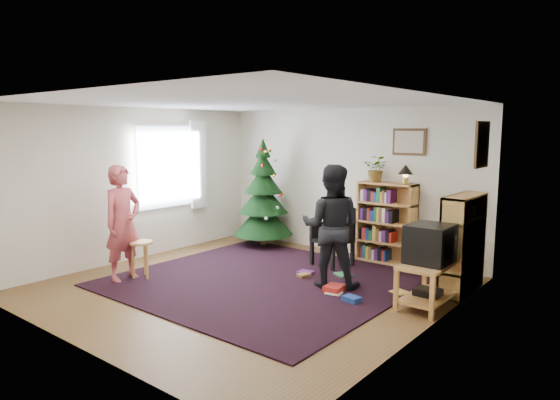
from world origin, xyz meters
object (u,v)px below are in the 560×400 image
Objects in this scene: picture_right at (482,145)px; christmas_tree at (263,201)px; armchair at (336,234)px; person_standing at (123,223)px; picture_back at (409,142)px; crt_tv at (430,244)px; bookshelf_back at (386,222)px; tv_stand at (428,280)px; table_lamp at (406,171)px; bookshelf_right at (463,243)px; stool at (141,250)px; potted_plant at (377,169)px; person_by_chair at (331,226)px.

christmas_tree is (-3.92, 0.24, -1.12)m from picture_right.
armchair is 0.56× the size of person_standing.
crt_tv is (1.07, -1.68, -1.17)m from picture_back.
bookshelf_back is at bearing 159.84° from picture_right.
picture_back is 0.61× the size of tv_stand.
person_standing is 4.31m from table_lamp.
person_standing is (-2.75, -3.36, -1.12)m from picture_back.
picture_right is at bearing 75.01° from tv_stand.
christmas_tree is 6.48× the size of table_lamp.
bookshelf_right is (1.47, -0.72, 0.00)m from bookshelf_back.
picture_back is at bearing 151.31° from picture_right.
crt_tv is 2.00m from table_lamp.
christmas_tree is at bearing 84.46° from bookshelf_right.
person_standing is (-3.82, -1.68, 0.50)m from tv_stand.
picture_back is 1.79× the size of table_lamp.
picture_right is 1.53m from crt_tv.
tv_stand is 1.63× the size of stool.
potted_plant is (0.34, 0.65, 1.01)m from armchair.
potted_plant is at bearing -108.45° from person_by_chair.
person_by_chair reaches higher than stool.
crt_tv is (-0.00, 0.00, 0.46)m from tv_stand.
picture_right is at bearing -172.24° from person_by_chair.
stool is 3.86m from potted_plant.
stool is (-1.78, -2.39, -0.07)m from armchair.
picture_back is at bearing -124.40° from person_by_chair.
picture_right is 2.21m from person_by_chair.
picture_right is at bearing -28.69° from picture_back.
bookshelf_back is at bearing 8.69° from christmas_tree.
armchair is at bearing -117.69° from potted_plant.
bookshelf_back is (2.32, 0.35, -0.17)m from christmas_tree.
picture_back is at bearing 54.26° from bookshelf_right.
crt_tv is 1.35m from person_by_chair.
person_standing is at bearing -93.11° from christmas_tree.
stool is 1.80× the size of table_lamp.
picture_back reaches higher than potted_plant.
person_by_chair is 1.80m from table_lamp.
bookshelf_right is 2.01m from potted_plant.
armchair is (-1.90, 0.89, 0.18)m from tv_stand.
stool is at bearing 5.44° from person_by_chair.
tv_stand is at bearing -55.71° from table_lamp.
picture_back reaches higher than person_standing.
picture_back is 2.31m from crt_tv.
person_by_chair is at bearing -82.86° from potted_plant.
potted_plant reaches higher than person_standing.
potted_plant is at bearing 180.00° from table_lamp.
picture_back is 0.46m from table_lamp.
christmas_tree reaches higher than person_by_chair.
bookshelf_right is 4.45m from stool.
picture_right reaches higher than picture_back.
picture_back is at bearing 122.54° from tv_stand.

